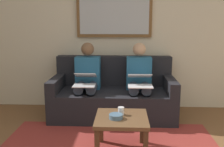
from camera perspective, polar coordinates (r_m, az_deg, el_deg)
wall_rear at (r=4.42m, az=0.53°, el=9.33°), size 6.00×0.12×2.60m
couch at (r=4.10m, az=0.26°, el=-4.84°), size 1.86×0.90×0.90m
framed_mirror at (r=4.33m, az=0.49°, el=12.59°), size 1.23×0.05×0.70m
coffee_table at (r=2.93m, az=2.10°, el=-10.73°), size 0.58×0.58×0.42m
cup at (r=2.96m, az=1.99°, el=-8.21°), size 0.07×0.07×0.09m
bowl at (r=2.85m, az=0.87°, el=-9.40°), size 0.15×0.15×0.05m
person_left at (r=3.97m, az=5.95°, el=-1.06°), size 0.38×0.58×1.14m
laptop_white at (r=3.74m, az=6.16°, el=-1.49°), size 0.34×0.39×0.17m
person_right at (r=4.00m, az=-5.46°, el=-0.95°), size 0.38×0.58×1.14m
laptop_silver at (r=3.77m, az=-5.94°, el=-1.36°), size 0.31×0.39×0.17m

